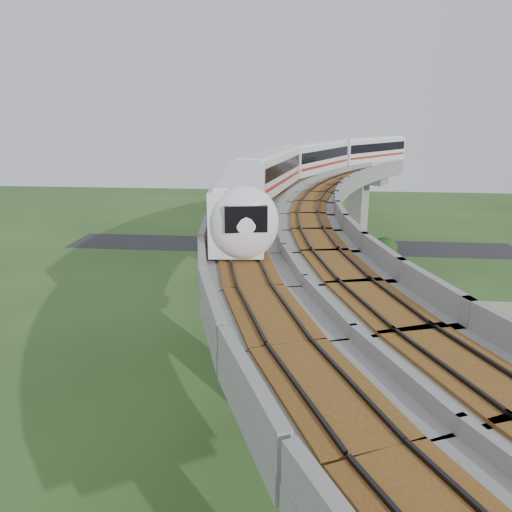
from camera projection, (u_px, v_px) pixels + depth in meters
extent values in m
plane|color=#2A4B1E|center=(277.00, 344.00, 39.17)|extent=(160.00, 160.00, 0.00)
cube|color=gray|center=(469.00, 364.00, 35.94)|extent=(18.00, 26.00, 0.04)
cube|color=#232326|center=(289.00, 245.00, 67.84)|extent=(60.00, 8.00, 0.03)
cube|color=#99968E|center=(358.00, 214.00, 67.53)|extent=(2.86, 2.93, 8.40)
cube|color=#99968E|center=(360.00, 178.00, 66.20)|extent=(7.21, 5.74, 1.20)
cube|color=#99968E|center=(293.00, 256.00, 47.87)|extent=(2.35, 2.51, 8.40)
cube|color=#99968E|center=(294.00, 207.00, 46.53)|extent=(7.31, 3.58, 1.20)
cube|color=#99968E|center=(283.00, 359.00, 27.95)|extent=(2.35, 2.51, 8.40)
cube|color=#99968E|center=(284.00, 278.00, 26.62)|extent=(7.31, 3.58, 1.20)
cube|color=gray|center=(340.00, 175.00, 61.17)|extent=(16.42, 20.91, 0.80)
cube|color=gray|center=(309.00, 166.00, 63.10)|extent=(8.66, 17.08, 1.00)
cube|color=gray|center=(375.00, 170.00, 58.74)|extent=(8.66, 17.08, 1.00)
cube|color=brown|center=(324.00, 171.00, 62.15)|extent=(10.68, 18.08, 0.12)
cube|color=black|center=(324.00, 170.00, 62.12)|extent=(9.69, 17.59, 0.12)
cube|color=brown|center=(358.00, 173.00, 59.92)|extent=(10.68, 18.08, 0.12)
cube|color=black|center=(358.00, 172.00, 59.89)|extent=(9.69, 17.59, 0.12)
cube|color=gray|center=(291.00, 198.00, 45.04)|extent=(11.77, 20.03, 0.80)
cube|color=gray|center=(246.00, 187.00, 45.81)|extent=(3.22, 18.71, 1.00)
cube|color=gray|center=(340.00, 190.00, 43.77)|extent=(3.22, 18.71, 1.00)
cube|color=brown|center=(268.00, 192.00, 45.44)|extent=(5.44, 19.05, 0.12)
cube|color=black|center=(268.00, 191.00, 45.40)|extent=(4.35, 18.88, 0.12)
cube|color=brown|center=(316.00, 194.00, 44.39)|extent=(5.44, 19.05, 0.12)
cube|color=black|center=(316.00, 193.00, 44.36)|extent=(4.35, 18.88, 0.12)
cube|color=gray|center=(282.00, 253.00, 27.59)|extent=(11.77, 20.03, 0.80)
cube|color=gray|center=(203.00, 238.00, 27.11)|extent=(3.22, 18.71, 1.00)
cube|color=gray|center=(359.00, 236.00, 27.57)|extent=(3.22, 18.71, 1.00)
cube|color=brown|center=(242.00, 246.00, 27.35)|extent=(5.44, 19.05, 0.12)
cube|color=black|center=(242.00, 244.00, 27.31)|extent=(4.35, 18.88, 0.12)
cube|color=brown|center=(321.00, 245.00, 27.58)|extent=(5.44, 19.05, 0.12)
cube|color=black|center=(321.00, 243.00, 27.55)|extent=(4.35, 18.88, 0.12)
cube|color=gray|center=(503.00, 486.00, 10.44)|extent=(16.42, 20.91, 0.80)
cube|color=gray|center=(322.00, 506.00, 8.73)|extent=(8.66, 17.08, 1.00)
cube|color=brown|center=(419.00, 495.00, 9.56)|extent=(10.68, 18.08, 0.12)
cube|color=black|center=(419.00, 490.00, 9.53)|extent=(9.69, 17.59, 0.12)
cube|color=white|center=(242.00, 200.00, 30.93)|extent=(3.95, 15.17, 3.20)
cube|color=white|center=(242.00, 173.00, 30.46)|extent=(3.35, 14.38, 0.22)
cube|color=black|center=(242.00, 193.00, 30.81)|extent=(3.96, 14.58, 1.15)
cube|color=red|center=(242.00, 212.00, 31.14)|extent=(3.96, 14.58, 0.30)
cube|color=black|center=(242.00, 223.00, 31.34)|extent=(2.97, 12.86, 0.28)
cube|color=white|center=(270.00, 172.00, 45.73)|extent=(5.15, 15.24, 3.20)
cube|color=white|center=(270.00, 153.00, 45.26)|extent=(4.49, 14.41, 0.22)
cube|color=black|center=(270.00, 167.00, 45.61)|extent=(5.11, 14.66, 1.15)
cube|color=red|center=(270.00, 180.00, 45.94)|extent=(5.11, 14.66, 0.30)
cube|color=black|center=(270.00, 188.00, 46.14)|extent=(3.99, 12.89, 0.28)
cube|color=white|center=(316.00, 158.00, 59.55)|extent=(8.55, 14.81, 3.20)
cube|color=white|center=(317.00, 143.00, 59.08)|extent=(7.75, 13.90, 0.22)
cube|color=black|center=(316.00, 154.00, 59.43)|extent=(8.36, 14.28, 1.15)
cube|color=red|center=(316.00, 164.00, 59.76)|extent=(8.36, 14.28, 0.30)
cube|color=black|center=(316.00, 170.00, 59.96)|extent=(6.90, 12.43, 0.28)
cube|color=white|center=(371.00, 150.00, 71.54)|extent=(11.41, 13.45, 3.20)
cube|color=white|center=(372.00, 138.00, 71.06)|extent=(10.52, 12.52, 0.22)
cube|color=black|center=(371.00, 147.00, 71.41)|extent=(11.09, 13.01, 1.15)
cube|color=red|center=(370.00, 155.00, 71.75)|extent=(11.09, 13.01, 0.30)
cube|color=black|center=(370.00, 160.00, 71.94)|extent=(9.39, 11.19, 0.28)
ellipsoid|color=white|center=(245.00, 223.00, 23.93)|extent=(3.62, 2.45, 3.64)
cylinder|color=#2D382D|center=(395.00, 266.00, 56.25)|extent=(0.08, 0.08, 1.50)
cube|color=#2D382D|center=(390.00, 272.00, 54.12)|extent=(1.69, 4.77, 1.40)
cylinder|color=#2D382D|center=(386.00, 279.00, 51.94)|extent=(0.08, 0.08, 1.50)
cube|color=#2D382D|center=(384.00, 287.00, 49.72)|extent=(1.23, 4.91, 1.40)
cylinder|color=#2D382D|center=(382.00, 295.00, 47.47)|extent=(0.08, 0.08, 1.50)
cube|color=#2D382D|center=(381.00, 304.00, 45.17)|extent=(0.75, 4.99, 1.40)
cylinder|color=#2D382D|center=(381.00, 315.00, 42.86)|extent=(0.08, 0.08, 1.50)
cube|color=#2D382D|center=(383.00, 326.00, 40.52)|extent=(0.27, 5.04, 1.40)
cylinder|color=#2D382D|center=(387.00, 340.00, 38.16)|extent=(0.08, 0.08, 1.50)
cube|color=#2D382D|center=(394.00, 355.00, 35.79)|extent=(0.27, 5.04, 1.40)
cylinder|color=#2D382D|center=(402.00, 372.00, 33.42)|extent=(0.08, 0.08, 1.50)
cube|color=#2D382D|center=(414.00, 392.00, 31.05)|extent=(0.75, 4.99, 1.40)
cylinder|color=#2D382D|center=(431.00, 415.00, 28.68)|extent=(0.08, 0.08, 1.50)
cube|color=#2D382D|center=(452.00, 442.00, 26.32)|extent=(1.23, 4.91, 1.40)
cylinder|color=#2D382D|center=(479.00, 474.00, 23.98)|extent=(0.08, 0.08, 1.50)
cylinder|color=#382314|center=(384.00, 260.00, 59.34)|extent=(0.18, 0.18, 1.08)
ellipsoid|color=#153912|center=(385.00, 248.00, 58.94)|extent=(3.05, 3.05, 2.59)
cylinder|color=#382314|center=(360.00, 278.00, 52.64)|extent=(0.18, 0.18, 1.31)
ellipsoid|color=#153912|center=(361.00, 264.00, 52.21)|extent=(2.98, 2.98, 2.53)
cylinder|color=#382314|center=(355.00, 318.00, 42.96)|extent=(0.18, 0.18, 0.94)
ellipsoid|color=#153912|center=(356.00, 304.00, 42.61)|extent=(2.58, 2.58, 2.19)
cylinder|color=#382314|center=(373.00, 375.00, 33.08)|extent=(0.18, 0.18, 1.39)
ellipsoid|color=#153912|center=(375.00, 354.00, 32.65)|extent=(2.89, 2.89, 2.46)
cylinder|color=#382314|center=(427.00, 463.00, 24.82)|extent=(0.18, 0.18, 1.42)
ellipsoid|color=#153912|center=(430.00, 436.00, 24.39)|extent=(2.82, 2.82, 2.40)
imported|color=silver|center=(468.00, 398.00, 30.57)|extent=(3.53, 3.60, 1.23)
imported|color=black|center=(487.00, 327.00, 40.60)|extent=(4.61, 2.58, 1.26)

